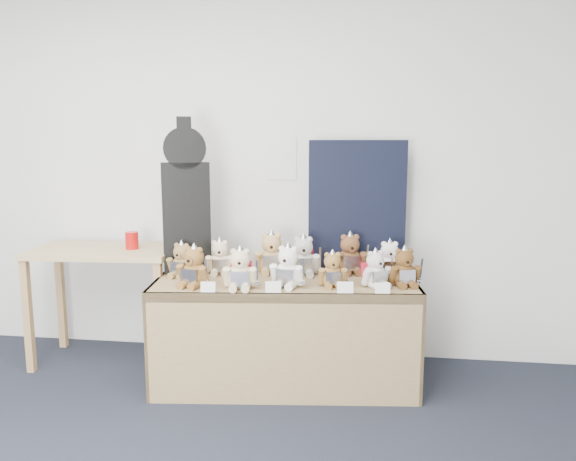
# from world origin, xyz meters

# --- Properties ---
(room_shell) EXTENTS (6.00, 6.00, 6.00)m
(room_shell) POSITION_xyz_m (0.88, 2.49, 1.44)
(room_shell) COLOR silver
(room_shell) RESTS_ON floor
(display_table) EXTENTS (1.73, 0.87, 0.69)m
(display_table) POSITION_xyz_m (0.98, 1.89, 0.54)
(display_table) COLOR olive
(display_table) RESTS_ON floor
(side_table) EXTENTS (1.02, 0.61, 0.83)m
(side_table) POSITION_xyz_m (-0.33, 2.13, 0.70)
(side_table) COLOR #9F8755
(side_table) RESTS_ON floor
(guitar_case) EXTENTS (0.33, 0.20, 1.03)m
(guitar_case) POSITION_xyz_m (0.29, 2.06, 1.20)
(guitar_case) COLOR black
(guitar_case) RESTS_ON display_table
(navy_board) EXTENTS (0.66, 0.07, 0.88)m
(navy_board) POSITION_xyz_m (1.42, 2.32, 1.14)
(navy_board) COLOR black
(navy_board) RESTS_ON display_table
(red_cup) EXTENTS (0.09, 0.09, 0.12)m
(red_cup) POSITION_xyz_m (-0.13, 2.13, 0.89)
(red_cup) COLOR #AF0D0B
(red_cup) RESTS_ON side_table
(teddy_front_far_left) EXTENTS (0.23, 0.21, 0.28)m
(teddy_front_far_left) POSITION_xyz_m (0.45, 1.71, 0.81)
(teddy_front_far_left) COLOR brown
(teddy_front_far_left) RESTS_ON display_table
(teddy_front_left) EXTENTS (0.23, 0.20, 0.28)m
(teddy_front_left) POSITION_xyz_m (0.74, 1.69, 0.81)
(teddy_front_left) COLOR beige
(teddy_front_left) RESTS_ON display_table
(teddy_front_centre) EXTENTS (0.24, 0.21, 0.29)m
(teddy_front_centre) POSITION_xyz_m (1.02, 1.77, 0.81)
(teddy_front_centre) COLOR white
(teddy_front_centre) RESTS_ON display_table
(teddy_front_right) EXTENTS (0.20, 0.18, 0.24)m
(teddy_front_right) POSITION_xyz_m (1.29, 1.82, 0.79)
(teddy_front_right) COLOR olive
(teddy_front_right) RESTS_ON display_table
(teddy_front_far_right) EXTENTS (0.21, 0.21, 0.25)m
(teddy_front_far_right) POSITION_xyz_m (1.55, 1.85, 0.79)
(teddy_front_far_right) COLOR silver
(teddy_front_far_right) RESTS_ON display_table
(teddy_front_end) EXTENTS (0.22, 0.20, 0.27)m
(teddy_front_end) POSITION_xyz_m (1.72, 1.89, 0.80)
(teddy_front_end) COLOR brown
(teddy_front_end) RESTS_ON display_table
(teddy_back_left) EXTENTS (0.22, 0.19, 0.26)m
(teddy_back_left) POSITION_xyz_m (0.53, 2.04, 0.80)
(teddy_back_left) COLOR beige
(teddy_back_left) RESTS_ON display_table
(teddy_back_centre_left) EXTENTS (0.26, 0.22, 0.31)m
(teddy_back_centre_left) POSITION_xyz_m (0.86, 2.12, 0.82)
(teddy_back_centre_left) COLOR tan
(teddy_back_centre_left) RESTS_ON display_table
(teddy_back_centre_right) EXTENTS (0.24, 0.21, 0.29)m
(teddy_back_centre_right) POSITION_xyz_m (1.08, 2.09, 0.81)
(teddy_back_centre_right) COLOR beige
(teddy_back_centre_right) RESTS_ON display_table
(teddy_back_right) EXTENTS (0.25, 0.22, 0.30)m
(teddy_back_right) POSITION_xyz_m (1.38, 2.18, 0.81)
(teddy_back_right) COLOR brown
(teddy_back_right) RESTS_ON display_table
(teddy_back_end) EXTENTS (0.22, 0.18, 0.27)m
(teddy_back_end) POSITION_xyz_m (1.64, 2.13, 0.80)
(teddy_back_end) COLOR white
(teddy_back_end) RESTS_ON display_table
(teddy_back_far_left) EXTENTS (0.21, 0.19, 0.26)m
(teddy_back_far_left) POSITION_xyz_m (0.30, 1.93, 0.80)
(teddy_back_far_left) COLOR olive
(teddy_back_far_left) RESTS_ON display_table
(entry_card_a) EXTENTS (0.09, 0.03, 0.06)m
(entry_card_a) POSITION_xyz_m (0.57, 1.58, 0.73)
(entry_card_a) COLOR silver
(entry_card_a) RESTS_ON display_table
(entry_card_b) EXTENTS (0.09, 0.03, 0.07)m
(entry_card_b) POSITION_xyz_m (0.95, 1.62, 0.73)
(entry_card_b) COLOR silver
(entry_card_b) RESTS_ON display_table
(entry_card_c) EXTENTS (0.10, 0.03, 0.07)m
(entry_card_c) POSITION_xyz_m (1.37, 1.67, 0.73)
(entry_card_c) COLOR silver
(entry_card_c) RESTS_ON display_table
(entry_card_d) EXTENTS (0.09, 0.03, 0.06)m
(entry_card_d) POSITION_xyz_m (1.59, 1.69, 0.73)
(entry_card_d) COLOR silver
(entry_card_d) RESTS_ON display_table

